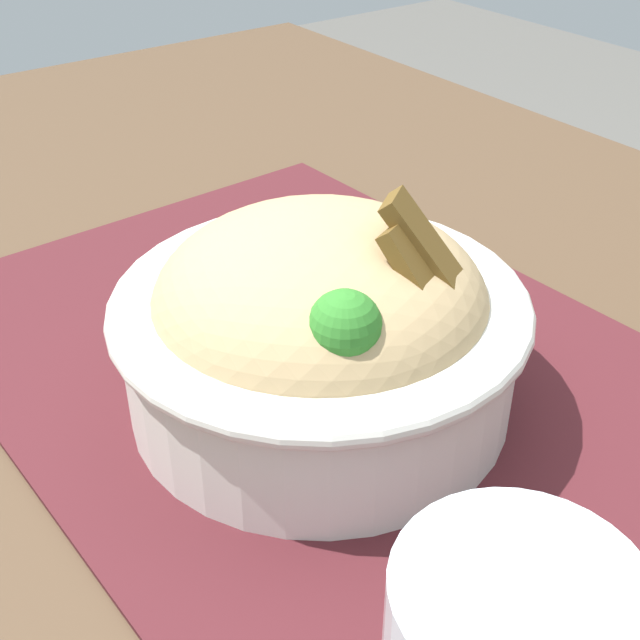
% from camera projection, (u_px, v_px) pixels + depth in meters
% --- Properties ---
extents(table, '(1.26, 0.81, 0.73)m').
position_uv_depth(table, '(328.00, 441.00, 0.52)').
color(table, '#4C3826').
rests_on(table, ground_plane).
extents(placemat, '(0.46, 0.35, 0.00)m').
position_uv_depth(placemat, '(316.00, 361.00, 0.47)').
color(placemat, '#47191E').
rests_on(placemat, table).
extents(bowl, '(0.21, 0.21, 0.12)m').
position_uv_depth(bowl, '(321.00, 323.00, 0.42)').
color(bowl, silver).
rests_on(bowl, placemat).
extents(fork, '(0.04, 0.12, 0.00)m').
position_uv_depth(fork, '(213.00, 285.00, 0.54)').
color(fork, silver).
rests_on(fork, placemat).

